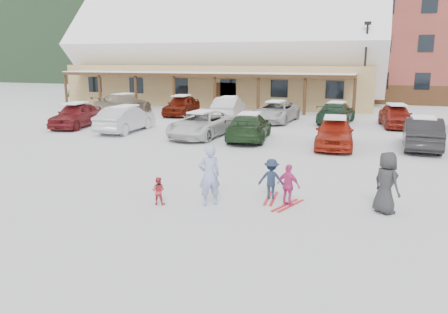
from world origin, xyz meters
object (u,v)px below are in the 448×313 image
(day_lodge, at_px, (222,61))
(parked_car_0, at_px, (76,115))
(toddler_red, at_px, (158,191))
(parked_car_1, at_px, (126,119))
(parked_car_7, at_px, (124,104))
(adult_skier, at_px, (209,175))
(parked_car_11, at_px, (336,113))
(parked_car_2, at_px, (201,124))
(parked_car_9, at_px, (229,107))
(parked_car_12, at_px, (396,116))
(bystander_dark, at_px, (386,183))
(parked_car_8, at_px, (181,105))
(child_magenta, at_px, (288,185))
(child_navy, at_px, (271,179))
(parked_car_3, at_px, (249,127))
(parked_car_4, at_px, (334,132))
(parked_car_10, at_px, (276,112))
(lamp_post, at_px, (365,63))
(parked_car_5, at_px, (422,133))

(day_lodge, xyz_separation_m, parked_car_0, (-3.54, -17.77, -3.19))
(toddler_red, bearing_deg, parked_car_0, -54.54)
(parked_car_1, xyz_separation_m, parked_car_7, (-4.61, 7.32, 0.02))
(adult_skier, relative_size, parked_car_11, 0.37)
(parked_car_2, xyz_separation_m, parked_car_11, (6.54, 7.64, 0.00))
(parked_car_9, distance_m, parked_car_12, 11.21)
(bystander_dark, distance_m, parked_car_12, 16.71)
(parked_car_0, distance_m, parked_car_2, 8.70)
(parked_car_0, xyz_separation_m, parked_car_1, (3.82, -0.51, -0.01))
(adult_skier, relative_size, toddler_red, 2.17)
(parked_car_12, bearing_deg, parked_car_8, 167.94)
(adult_skier, relative_size, parked_car_0, 0.40)
(child_magenta, distance_m, parked_car_8, 21.40)
(adult_skier, bearing_deg, parked_car_1, -87.48)
(child_navy, bearing_deg, parked_car_3, -74.59)
(parked_car_4, height_order, parked_car_10, parked_car_4)
(lamp_post, distance_m, parked_car_1, 19.26)
(toddler_red, xyz_separation_m, parked_car_10, (-0.37, 17.91, 0.29))
(parked_car_5, bearing_deg, parked_car_12, -80.41)
(parked_car_10, bearing_deg, parked_car_3, -84.75)
(parked_car_0, height_order, parked_car_5, parked_car_0)
(lamp_post, height_order, parked_car_11, lamp_post)
(child_magenta, distance_m, parked_car_11, 17.52)
(parked_car_3, relative_size, parked_car_11, 1.00)
(parked_car_5, relative_size, parked_car_10, 0.90)
(parked_car_0, bearing_deg, parked_car_3, -12.41)
(parked_car_5, bearing_deg, parked_car_2, 3.88)
(child_navy, distance_m, parked_car_7, 22.92)
(parked_car_3, bearing_deg, parked_car_2, -6.88)
(parked_car_11, bearing_deg, parked_car_10, 15.16)
(child_navy, bearing_deg, bystander_dark, 172.60)
(day_lodge, height_order, parked_car_0, day_lodge)
(toddler_red, xyz_separation_m, parked_car_9, (-3.98, 18.83, 0.35))
(parked_car_0, bearing_deg, parked_car_11, 15.76)
(parked_car_5, bearing_deg, parked_car_1, 2.55)
(bystander_dark, distance_m, parked_car_11, 17.44)
(parked_car_0, xyz_separation_m, parked_car_3, (11.37, -0.74, -0.06))
(parked_car_4, bearing_deg, parked_car_5, 10.60)
(parked_car_11, bearing_deg, parked_car_4, 99.35)
(lamp_post, relative_size, adult_skier, 3.87)
(child_navy, height_order, bystander_dark, bystander_dark)
(parked_car_2, height_order, parked_car_4, parked_car_4)
(parked_car_10, bearing_deg, lamp_post, 57.95)
(parked_car_11, bearing_deg, parked_car_9, 3.51)
(adult_skier, height_order, parked_car_3, adult_skier)
(lamp_post, bearing_deg, adult_skier, -98.23)
(parked_car_7, bearing_deg, parked_car_2, 148.56)
(day_lodge, relative_size, parked_car_0, 6.54)
(parked_car_8, distance_m, parked_car_10, 7.57)
(child_magenta, height_order, parked_car_2, parked_car_2)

